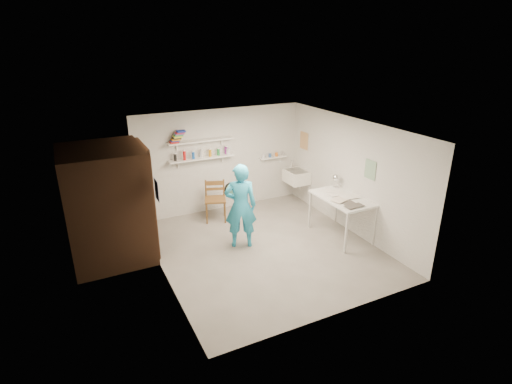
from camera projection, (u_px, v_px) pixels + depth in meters
name	position (u px, v px, depth m)	size (l,w,h in m)	color
floor	(265.00, 249.00, 7.86)	(4.00, 4.50, 0.02)	slate
ceiling	(266.00, 127.00, 6.99)	(4.00, 4.50, 0.02)	silver
wall_back	(221.00, 160.00, 9.31)	(4.00, 0.02, 2.40)	silver
wall_front	(341.00, 244.00, 5.54)	(4.00, 0.02, 2.40)	silver
wall_left	(158.00, 211.00, 6.59)	(0.02, 4.50, 2.40)	silver
wall_right	(351.00, 176.00, 8.26)	(0.02, 4.50, 2.40)	silver
doorway_recess	(147.00, 200.00, 7.55)	(0.02, 0.90, 2.00)	black
corridor_box	(107.00, 204.00, 7.24)	(1.40, 1.50, 2.10)	brown
door_lintel	(142.00, 146.00, 7.18)	(0.06, 1.05, 0.10)	brown
door_jamb_near	(154.00, 210.00, 7.14)	(0.06, 0.10, 2.00)	brown
door_jamb_far	(142.00, 192.00, 7.98)	(0.06, 0.10, 2.00)	brown
shelf_lower	(202.00, 158.00, 8.94)	(1.50, 0.22, 0.03)	white
shelf_upper	(201.00, 141.00, 8.80)	(1.50, 0.22, 0.03)	white
ledge_shelf	(273.00, 157.00, 9.82)	(0.70, 0.14, 0.03)	white
poster_left	(157.00, 190.00, 6.52)	(0.01, 0.28, 0.36)	#334C7F
poster_right_a	(304.00, 141.00, 9.62)	(0.01, 0.34, 0.42)	#995933
poster_right_b	(370.00, 170.00, 7.68)	(0.01, 0.30, 0.38)	#3F724C
belfast_sink	(296.00, 177.00, 9.75)	(0.48, 0.60, 0.30)	white
man	(241.00, 206.00, 7.67)	(0.62, 0.41, 1.70)	#279CC5
wall_clock	(232.00, 190.00, 7.71)	(0.30, 0.30, 0.04)	beige
wooden_chair	(215.00, 199.00, 8.91)	(0.47, 0.44, 1.00)	brown
work_table	(341.00, 217.00, 8.19)	(0.79, 1.31, 0.88)	silver
desk_lamp	(336.00, 178.00, 8.48)	(0.16, 0.16, 0.16)	silver
spray_cans	(202.00, 154.00, 8.91)	(1.26, 0.06, 0.17)	black
book_stack	(177.00, 137.00, 8.53)	(0.34, 0.14, 0.25)	red
ledge_pots	(273.00, 155.00, 9.80)	(0.48, 0.07, 0.09)	silver
papers	(343.00, 196.00, 8.02)	(0.30, 0.22, 0.03)	silver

